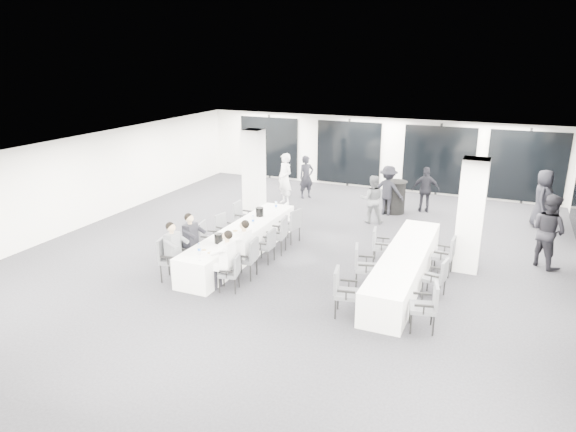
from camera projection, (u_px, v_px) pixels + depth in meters
name	position (u px, v px, depth m)	size (l,w,h in m)	color
room	(341.00, 200.00, 13.75)	(14.04, 16.04, 2.84)	black
column_left	(254.00, 172.00, 16.96)	(0.60, 0.60, 2.80)	white
column_right	(471.00, 216.00, 12.39)	(0.60, 0.60, 2.80)	white
banquet_table_main	(242.00, 242.00, 13.57)	(0.90, 5.00, 0.75)	white
banquet_table_side	(404.00, 268.00, 11.96)	(0.90, 5.00, 0.75)	white
cocktail_table	(395.00, 197.00, 17.19)	(0.78, 0.78, 1.09)	black
chair_main_left_near	(169.00, 256.00, 12.06)	(0.62, 0.65, 1.04)	#4C4E53
chair_main_left_second	(188.00, 249.00, 12.74)	(0.49, 0.53, 0.88)	#4C4E53
chair_main_left_mid	(207.00, 237.00, 13.54)	(0.54, 0.57, 0.92)	#4C4E53
chair_main_left_fourth	(224.00, 228.00, 14.30)	(0.53, 0.56, 0.88)	#4C4E53
chair_main_left_far	(242.00, 216.00, 15.21)	(0.49, 0.55, 0.96)	#4C4E53
chair_main_right_near	(232.00, 271.00, 11.51)	(0.52, 0.55, 0.86)	#4C4E53
chair_main_right_second	(249.00, 256.00, 12.17)	(0.54, 0.59, 0.98)	#4C4E53
chair_main_right_mid	(267.00, 244.00, 13.08)	(0.45, 0.50, 0.89)	#4C4E53
chair_main_right_fourth	(279.00, 233.00, 13.68)	(0.57, 0.62, 1.01)	#4C4E53
chair_main_right_far	(292.00, 224.00, 14.47)	(0.59, 0.62, 0.97)	#4C4E53
chair_side_left_near	(343.00, 289.00, 10.41)	(0.59, 0.63, 1.00)	#4C4E53
chair_side_left_mid	(362.00, 264.00, 11.67)	(0.61, 0.64, 1.00)	#4C4E53
chair_side_left_far	(379.00, 244.00, 13.06)	(0.52, 0.56, 0.90)	#4C4E53
chair_side_right_near	(427.00, 304.00, 9.83)	(0.59, 0.62, 0.98)	#4C4E53
chair_side_right_mid	(438.00, 276.00, 11.18)	(0.52, 0.56, 0.90)	#4C4E53
chair_side_right_far	(446.00, 253.00, 12.34)	(0.51, 0.56, 0.96)	#4C4E53
seated_guest_a	(175.00, 248.00, 11.94)	(0.50, 0.38, 1.44)	slate
seated_guest_b	(193.00, 238.00, 12.60)	(0.50, 0.38, 1.44)	black
seated_guest_c	(225.00, 256.00, 11.45)	(0.50, 0.38, 1.44)	white
seated_guest_d	(242.00, 245.00, 12.14)	(0.50, 0.38, 1.44)	white
standing_guest_a	(306.00, 174.00, 18.87)	(0.65, 0.53, 1.79)	black
standing_guest_b	(372.00, 196.00, 16.08)	(0.84, 0.51, 1.74)	slate
standing_guest_c	(388.00, 187.00, 16.89)	(1.21, 0.62, 1.87)	black
standing_guest_d	(426.00, 187.00, 17.19)	(1.03, 0.58, 1.75)	black
standing_guest_e	(543.00, 195.00, 15.67)	(0.98, 0.60, 2.03)	black
standing_guest_g	(285.00, 176.00, 18.06)	(0.75, 0.61, 2.06)	white
standing_guest_h	(549.00, 226.00, 12.70)	(1.02, 0.62, 2.12)	black
ice_bucket_near	(219.00, 238.00, 12.40)	(0.21, 0.21, 0.24)	black
ice_bucket_far	(260.00, 212.00, 14.45)	(0.22, 0.22, 0.25)	black
water_bottle_a	(199.00, 248.00, 11.79)	(0.07, 0.07, 0.22)	silver
water_bottle_b	(253.00, 220.00, 13.84)	(0.07, 0.07, 0.22)	silver
water_bottle_c	(276.00, 205.00, 15.17)	(0.07, 0.07, 0.22)	silver
plate_a	(204.00, 250.00, 11.96)	(0.18, 0.18, 0.03)	white
plate_b	(210.00, 253.00, 11.79)	(0.21, 0.21, 0.03)	white
plate_c	(235.00, 231.00, 13.25)	(0.21, 0.21, 0.03)	white
wine_glass	(199.00, 254.00, 11.34)	(0.08, 0.08, 0.22)	silver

